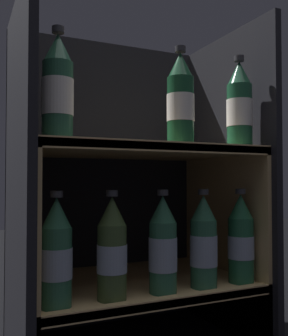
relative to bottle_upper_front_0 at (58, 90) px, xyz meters
The scene contains 13 objects.
fridge_back_wall 0.48m from the bottle_upper_front_0, 55.88° to the left, with size 0.64×0.02×0.90m, color black.
fridge_side_left 0.26m from the bottle_upper_front_0, 113.27° to the left, with size 0.02×0.45×0.90m, color black.
fridge_side_right 0.61m from the bottle_upper_front_0, 14.89° to the left, with size 0.02×0.45×0.90m, color black.
shelf_lower 0.57m from the bottle_upper_front_0, 29.07° to the left, with size 0.60×0.41×0.19m.
shelf_upper 0.38m from the bottle_upper_front_0, 29.76° to the left, with size 0.60×0.41×0.54m.
bottle_upper_front_0 is the anchor object (origin of this frame).
bottle_upper_front_1 0.31m from the bottle_upper_front_0, ahead, with size 0.07×0.07×0.25m.
bottle_upper_front_2 0.49m from the bottle_upper_front_0, ahead, with size 0.07×0.07×0.25m.
bottle_lower_front_0 0.36m from the bottle_upper_front_0, behind, with size 0.07×0.07×0.25m.
bottle_lower_front_1 0.38m from the bottle_upper_front_0, ahead, with size 0.07×0.07×0.25m.
bottle_lower_front_2 0.44m from the bottle_upper_front_0, ahead, with size 0.07×0.07×0.25m.
bottle_lower_front_3 0.52m from the bottle_upper_front_0, ahead, with size 0.07×0.07×0.25m.
bottle_lower_front_4 0.61m from the bottle_upper_front_0, ahead, with size 0.07×0.07×0.25m.
Camera 1 is at (-0.43, -0.79, 0.45)m, focal length 42.00 mm.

